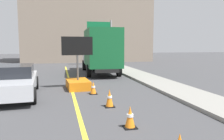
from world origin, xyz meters
name	(u,v)px	position (x,y,z in m)	size (l,w,h in m)	color
lane_center_stripe	(83,132)	(0.00, 6.00, 0.00)	(0.14, 36.00, 0.01)	yellow
arrow_board_trailer	(78,79)	(0.33, 11.97, 0.48)	(1.60, 1.87, 2.70)	orange
box_truck	(100,50)	(2.56, 17.75, 1.84)	(2.66, 7.15, 3.42)	black
pickup_car	(14,81)	(-2.58, 10.80, 0.70)	(2.21, 4.81, 1.38)	silver
highway_guide_sign	(104,34)	(4.34, 25.09, 3.42)	(2.79, 0.18, 5.00)	gray
far_building_block	(87,26)	(3.30, 32.65, 4.93)	(17.01, 7.83, 9.86)	gray
traffic_cone_mid_lane	(130,117)	(1.29, 6.00, 0.30)	(0.36, 0.36, 0.62)	black
traffic_cone_far_lane	(110,98)	(1.19, 8.18, 0.32)	(0.36, 0.36, 0.66)	black
traffic_cone_curbside	(93,88)	(0.92, 10.47, 0.29)	(0.36, 0.36, 0.60)	black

